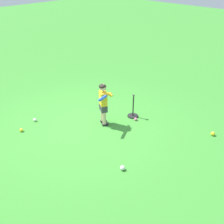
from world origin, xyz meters
TOP-DOWN VIEW (x-y plane):
  - ground_plane at (0.00, 0.00)m, footprint 40.00×40.00m
  - child_batter at (-0.48, 0.27)m, footprint 0.61×0.44m
  - play_ball_near_batter at (-1.17, 0.73)m, footprint 0.08×0.08m
  - play_ball_center_lawn at (0.67, -1.08)m, footprint 0.09×0.09m
  - play_ball_midfield at (0.48, 1.78)m, footprint 0.10×0.10m
  - play_ball_far_right at (1.16, -0.89)m, footprint 0.08×0.08m
  - play_ball_by_bucket at (-1.91, 2.47)m, footprint 0.10×0.10m
  - batting_tee at (-1.27, 0.54)m, footprint 0.28×0.28m

SIDE VIEW (x-z plane):
  - ground_plane at x=0.00m, z-range 0.00..0.00m
  - play_ball_near_batter at x=-1.17m, z-range 0.00..0.08m
  - play_ball_far_right at x=1.16m, z-range 0.00..0.08m
  - play_ball_center_lawn at x=0.67m, z-range 0.00..0.09m
  - play_ball_by_bucket at x=-1.91m, z-range 0.00..0.10m
  - play_ball_midfield at x=0.48m, z-range 0.00..0.10m
  - batting_tee at x=-1.27m, z-range -0.21..0.41m
  - child_batter at x=-0.48m, z-range 0.11..1.19m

